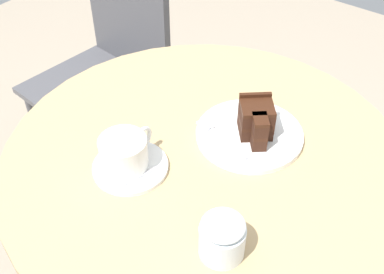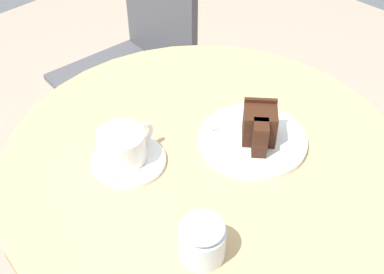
{
  "view_description": "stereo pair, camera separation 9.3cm",
  "coord_description": "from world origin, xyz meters",
  "px_view_note": "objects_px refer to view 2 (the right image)",
  "views": [
    {
      "loc": [
        -0.56,
        -0.4,
        1.38
      ],
      "look_at": [
        -0.02,
        0.02,
        0.76
      ],
      "focal_mm": 45.0,
      "sensor_mm": 36.0,
      "label": 1
    },
    {
      "loc": [
        -0.5,
        -0.46,
        1.38
      ],
      "look_at": [
        -0.02,
        0.02,
        0.76
      ],
      "focal_mm": 45.0,
      "sensor_mm": 36.0,
      "label": 2
    }
  ],
  "objects_px": {
    "cake_plate": "(253,140)",
    "coffee_cup": "(123,146)",
    "teaspoon": "(125,175)",
    "sugar_pot": "(202,239)",
    "cafe_chair": "(140,49)",
    "fork": "(219,136)",
    "saucer": "(129,161)",
    "cake_slice": "(260,126)",
    "napkin": "(257,144)"
  },
  "relations": [
    {
      "from": "coffee_cup",
      "to": "fork",
      "type": "xyz_separation_m",
      "value": [
        0.17,
        -0.09,
        -0.03
      ]
    },
    {
      "from": "cake_plate",
      "to": "cake_slice",
      "type": "height_order",
      "value": "cake_slice"
    },
    {
      "from": "fork",
      "to": "cake_slice",
      "type": "bearing_deg",
      "value": -125.02
    },
    {
      "from": "coffee_cup",
      "to": "napkin",
      "type": "relative_size",
      "value": 0.87
    },
    {
      "from": "cafe_chair",
      "to": "fork",
      "type": "bearing_deg",
      "value": -21.33
    },
    {
      "from": "saucer",
      "to": "fork",
      "type": "height_order",
      "value": "fork"
    },
    {
      "from": "cake_slice",
      "to": "cafe_chair",
      "type": "relative_size",
      "value": 0.11
    },
    {
      "from": "cake_plate",
      "to": "sugar_pot",
      "type": "distance_m",
      "value": 0.29
    },
    {
      "from": "fork",
      "to": "napkin",
      "type": "xyz_separation_m",
      "value": [
        0.05,
        -0.06,
        -0.01
      ]
    },
    {
      "from": "fork",
      "to": "napkin",
      "type": "height_order",
      "value": "fork"
    },
    {
      "from": "cake_plate",
      "to": "fork",
      "type": "xyz_separation_m",
      "value": [
        -0.05,
        0.05,
        0.01
      ]
    },
    {
      "from": "cake_slice",
      "to": "sugar_pot",
      "type": "height_order",
      "value": "cake_slice"
    },
    {
      "from": "teaspoon",
      "to": "cake_plate",
      "type": "distance_m",
      "value": 0.27
    },
    {
      "from": "fork",
      "to": "cafe_chair",
      "type": "bearing_deg",
      "value": -11.88
    },
    {
      "from": "saucer",
      "to": "cake_slice",
      "type": "xyz_separation_m",
      "value": [
        0.22,
        -0.14,
        0.04
      ]
    },
    {
      "from": "saucer",
      "to": "cake_plate",
      "type": "height_order",
      "value": "cake_plate"
    },
    {
      "from": "cake_slice",
      "to": "cake_plate",
      "type": "bearing_deg",
      "value": 105.13
    },
    {
      "from": "fork",
      "to": "napkin",
      "type": "bearing_deg",
      "value": -126.02
    },
    {
      "from": "cake_slice",
      "to": "sugar_pot",
      "type": "bearing_deg",
      "value": -159.02
    },
    {
      "from": "cake_plate",
      "to": "cake_slice",
      "type": "distance_m",
      "value": 0.04
    },
    {
      "from": "saucer",
      "to": "coffee_cup",
      "type": "xyz_separation_m",
      "value": [
        -0.0,
        0.01,
        0.04
      ]
    },
    {
      "from": "saucer",
      "to": "teaspoon",
      "type": "relative_size",
      "value": 1.48
    },
    {
      "from": "saucer",
      "to": "cake_slice",
      "type": "bearing_deg",
      "value": -33.27
    },
    {
      "from": "cafe_chair",
      "to": "sugar_pot",
      "type": "relative_size",
      "value": 11.2
    },
    {
      "from": "teaspoon",
      "to": "cake_slice",
      "type": "relative_size",
      "value": 0.98
    },
    {
      "from": "cake_slice",
      "to": "napkin",
      "type": "relative_size",
      "value": 0.71
    },
    {
      "from": "teaspoon",
      "to": "fork",
      "type": "relative_size",
      "value": 0.68
    },
    {
      "from": "napkin",
      "to": "cafe_chair",
      "type": "bearing_deg",
      "value": 69.13
    },
    {
      "from": "cake_plate",
      "to": "fork",
      "type": "bearing_deg",
      "value": 134.69
    },
    {
      "from": "saucer",
      "to": "coffee_cup",
      "type": "bearing_deg",
      "value": 121.12
    },
    {
      "from": "saucer",
      "to": "cafe_chair",
      "type": "distance_m",
      "value": 0.76
    },
    {
      "from": "teaspoon",
      "to": "cafe_chair",
      "type": "bearing_deg",
      "value": -114.71
    },
    {
      "from": "cake_plate",
      "to": "sugar_pot",
      "type": "relative_size",
      "value": 2.75
    },
    {
      "from": "saucer",
      "to": "cake_plate",
      "type": "bearing_deg",
      "value": -31.56
    },
    {
      "from": "napkin",
      "to": "sugar_pot",
      "type": "xyz_separation_m",
      "value": [
        -0.26,
        -0.1,
        0.04
      ]
    },
    {
      "from": "cake_plate",
      "to": "coffee_cup",
      "type": "bearing_deg",
      "value": 147.61
    },
    {
      "from": "coffee_cup",
      "to": "cake_plate",
      "type": "xyz_separation_m",
      "value": [
        0.22,
        -0.14,
        -0.04
      ]
    },
    {
      "from": "sugar_pot",
      "to": "teaspoon",
      "type": "bearing_deg",
      "value": 85.43
    },
    {
      "from": "teaspoon",
      "to": "cafe_chair",
      "type": "height_order",
      "value": "cafe_chair"
    },
    {
      "from": "cake_plate",
      "to": "napkin",
      "type": "height_order",
      "value": "cake_plate"
    },
    {
      "from": "coffee_cup",
      "to": "cake_plate",
      "type": "bearing_deg",
      "value": -32.39
    },
    {
      "from": "coffee_cup",
      "to": "cafe_chair",
      "type": "distance_m",
      "value": 0.77
    },
    {
      "from": "coffee_cup",
      "to": "cafe_chair",
      "type": "bearing_deg",
      "value": 48.46
    },
    {
      "from": "teaspoon",
      "to": "fork",
      "type": "bearing_deg",
      "value": -178.61
    },
    {
      "from": "saucer",
      "to": "fork",
      "type": "bearing_deg",
      "value": -26.6
    },
    {
      "from": "teaspoon",
      "to": "cake_slice",
      "type": "distance_m",
      "value": 0.28
    },
    {
      "from": "sugar_pot",
      "to": "saucer",
      "type": "bearing_deg",
      "value": 78.72
    },
    {
      "from": "coffee_cup",
      "to": "teaspoon",
      "type": "height_order",
      "value": "coffee_cup"
    },
    {
      "from": "saucer",
      "to": "teaspoon",
      "type": "distance_m",
      "value": 0.04
    },
    {
      "from": "saucer",
      "to": "fork",
      "type": "xyz_separation_m",
      "value": [
        0.17,
        -0.08,
        0.01
      ]
    }
  ]
}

